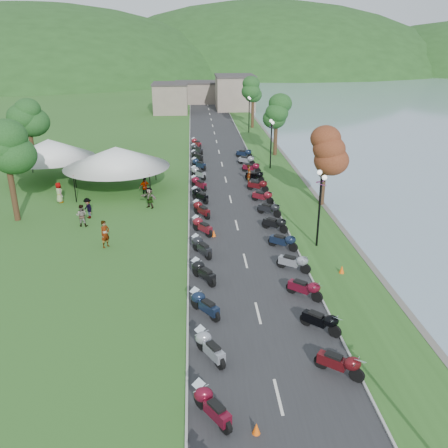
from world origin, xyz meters
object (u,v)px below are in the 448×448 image
object	(u,v)px
vendor_tent_main	(117,169)
pedestrian_c	(89,218)
pedestrian_a	(106,247)
pedestrian_b	(83,226)

from	to	relation	value
vendor_tent_main	pedestrian_c	world-z (taller)	vendor_tent_main
pedestrian_a	pedestrian_b	world-z (taller)	pedestrian_a
vendor_tent_main	pedestrian_b	distance (m)	9.01
vendor_tent_main	pedestrian_a	xyz separation A→B (m)	(0.91, -12.56, -2.00)
vendor_tent_main	pedestrian_a	bearing A→B (deg)	-85.86
vendor_tent_main	pedestrian_a	size ratio (longest dim) A/B	3.35
vendor_tent_main	pedestrian_c	xyz separation A→B (m)	(-1.32, -7.04, -2.00)
pedestrian_b	pedestrian_c	world-z (taller)	pedestrian_b
vendor_tent_main	pedestrian_a	world-z (taller)	vendor_tent_main
vendor_tent_main	pedestrian_a	distance (m)	12.75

